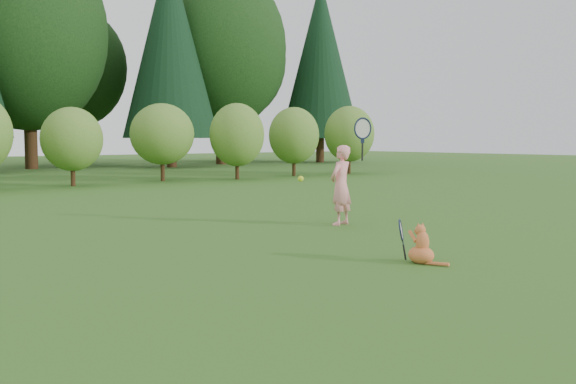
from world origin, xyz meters
TOP-DOWN VIEW (x-y plane):
  - ground at (0.00, 0.00)m, footprint 100.00×100.00m
  - shrub_row at (0.00, 13.00)m, footprint 28.00×3.00m
  - child at (1.95, 1.56)m, footprint 0.78×0.48m
  - cat at (0.39, -1.48)m, footprint 0.37×0.66m
  - tennis_ball at (-0.22, -0.01)m, footprint 0.08×0.08m

SIDE VIEW (x-z plane):
  - ground at x=0.00m, z-range 0.00..0.00m
  - cat at x=0.39m, z-range -0.08..0.57m
  - child at x=1.95m, z-range -0.30..1.72m
  - tennis_ball at x=-0.22m, z-range 0.91..0.98m
  - shrub_row at x=0.00m, z-range 0.00..2.80m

